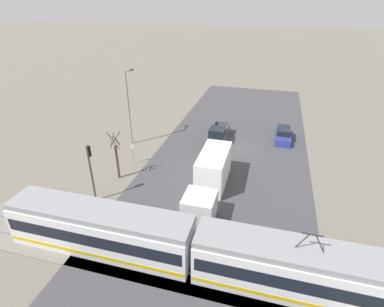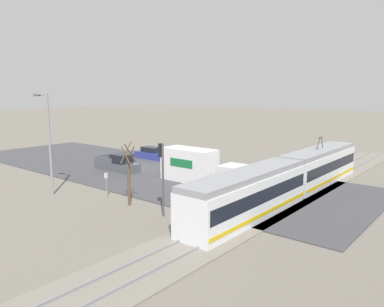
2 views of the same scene
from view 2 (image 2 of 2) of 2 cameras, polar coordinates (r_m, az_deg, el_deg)
The scene contains 11 objects.
ground_plane at distance 43.49m, azimuth -8.35°, elevation -2.35°, with size 320.00×320.00×0.00m, color slate.
road_surface at distance 43.49m, azimuth -8.35°, elevation -2.30°, with size 16.61×51.41×0.08m.
rail_bed at distance 32.59m, azimuth 14.41°, elevation -6.44°, with size 57.91×4.40×0.22m.
light_rail_tram at distance 32.29m, azimuth 14.60°, elevation -3.63°, with size 26.23×2.78×4.40m.
box_truck at distance 36.13m, azimuth 1.18°, elevation -2.14°, with size 2.48×9.48×3.20m.
pickup_truck at distance 42.68m, azimuth -11.24°, elevation -1.56°, with size 1.96×5.76×1.92m.
sedan_car_0 at distance 49.51m, azimuth -6.21°, elevation -0.04°, with size 1.79×4.79×1.54m.
traffic_light_pole at distance 26.30m, azimuth -4.59°, elevation -2.45°, with size 0.28×0.47×5.23m.
street_tree at distance 29.39m, azimuth -9.63°, elevation -3.55°, with size 1.17×0.97×4.96m.
street_lamp_near_crossing at distance 33.92m, azimuth -21.07°, elevation 2.33°, with size 0.36×1.95×8.68m.
no_parking_sign at distance 31.94m, azimuth -12.91°, elevation -4.35°, with size 0.32×0.08×2.15m.
Camera 2 is at (28.58, 31.59, 8.76)m, focal length 35.00 mm.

